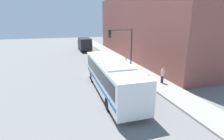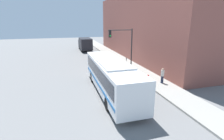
# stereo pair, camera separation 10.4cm
# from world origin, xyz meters

# --- Properties ---
(ground_plane) EXTENTS (120.00, 120.00, 0.00)m
(ground_plane) POSITION_xyz_m (0.00, 0.00, 0.00)
(ground_plane) COLOR slate
(sidewalk) EXTENTS (2.81, 70.00, 0.16)m
(sidewalk) POSITION_xyz_m (5.90, 20.00, 0.08)
(sidewalk) COLOR gray
(sidewalk) RESTS_ON ground_plane
(building_facade) EXTENTS (6.00, 32.44, 11.23)m
(building_facade) POSITION_xyz_m (10.31, 17.22, 5.62)
(building_facade) COLOR brown
(building_facade) RESTS_ON ground_plane
(city_bus) EXTENTS (2.68, 11.49, 3.13)m
(city_bus) POSITION_xyz_m (0.38, 2.42, 1.82)
(city_bus) COLOR white
(city_bus) RESTS_ON ground_plane
(delivery_truck) EXTENTS (2.39, 6.99, 2.84)m
(delivery_truck) POSITION_xyz_m (1.53, 27.39, 1.56)
(delivery_truck) COLOR black
(delivery_truck) RESTS_ON ground_plane
(fire_hydrant) EXTENTS (0.26, 0.35, 0.72)m
(fire_hydrant) POSITION_xyz_m (5.10, 4.04, 0.52)
(fire_hydrant) COLOR red
(fire_hydrant) RESTS_ON sidewalk
(traffic_light_pole) EXTENTS (3.28, 0.35, 5.42)m
(traffic_light_pole) POSITION_xyz_m (4.14, 9.26, 3.88)
(traffic_light_pole) COLOR #2D2D2D
(traffic_light_pole) RESTS_ON sidewalk
(parking_meter) EXTENTS (0.14, 0.14, 1.28)m
(parking_meter) POSITION_xyz_m (5.10, 10.67, 1.03)
(parking_meter) COLOR #2D2D2D
(parking_meter) RESTS_ON sidewalk
(pedestrian_near_corner) EXTENTS (0.34, 0.34, 1.63)m
(pedestrian_near_corner) POSITION_xyz_m (6.24, 3.05, 0.99)
(pedestrian_near_corner) COLOR #23283D
(pedestrian_near_corner) RESTS_ON sidewalk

